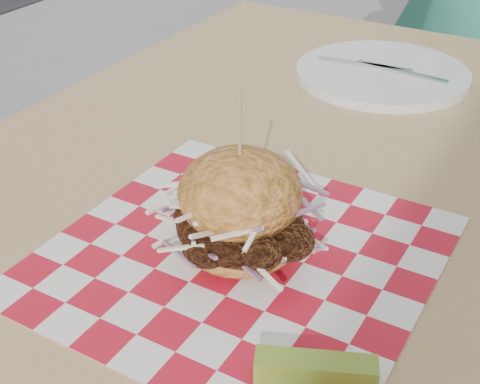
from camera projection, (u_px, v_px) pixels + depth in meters
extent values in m
cube|color=tan|center=(283.00, 186.00, 0.81)|extent=(0.80, 1.20, 0.04)
cylinder|color=#333338|center=(253.00, 180.00, 1.55)|extent=(0.05, 0.05, 0.71)
cube|color=tan|center=(454.00, 108.00, 1.66)|extent=(0.53, 0.53, 0.04)
cylinder|color=#333338|center=(343.00, 185.00, 1.80)|extent=(0.03, 0.03, 0.43)
cylinder|color=#333338|center=(458.00, 245.00, 1.57)|extent=(0.03, 0.03, 0.43)
cylinder|color=#333338|center=(424.00, 144.00, 2.00)|extent=(0.03, 0.03, 0.43)
cube|color=red|center=(240.00, 256.00, 0.66)|extent=(0.36, 0.36, 0.00)
ellipsoid|color=orange|center=(240.00, 238.00, 0.65)|extent=(0.11, 0.11, 0.04)
ellipsoid|color=brown|center=(240.00, 225.00, 0.64)|extent=(0.13, 0.12, 0.06)
ellipsoid|color=orange|center=(240.00, 193.00, 0.62)|extent=(0.12, 0.12, 0.08)
cylinder|color=tan|center=(240.00, 135.00, 0.59)|extent=(0.00, 0.00, 0.09)
cube|color=#88A530|center=(316.00, 370.00, 0.52)|extent=(0.10, 0.06, 0.02)
cylinder|color=white|center=(382.00, 73.00, 1.05)|extent=(0.27, 0.27, 0.01)
cube|color=silver|center=(365.00, 64.00, 1.06)|extent=(0.15, 0.03, 0.00)
cube|color=silver|center=(401.00, 72.00, 1.03)|extent=(0.15, 0.03, 0.00)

